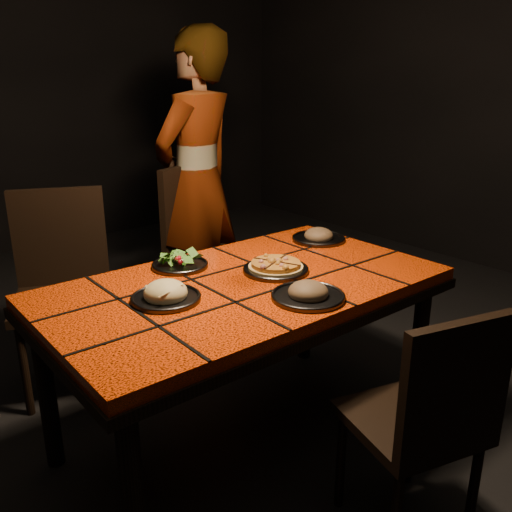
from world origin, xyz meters
TOP-DOWN VIEW (x-y plane):
  - room_shell at (0.00, 0.00)m, footprint 6.04×7.04m
  - dining_table at (0.00, 0.00)m, footprint 1.62×0.92m
  - chair_near at (0.11, -0.81)m, footprint 0.49×0.49m
  - chair_far_left at (-0.41, 0.97)m, footprint 0.60×0.60m
  - chair_far_right at (0.51, 1.09)m, footprint 0.60×0.60m
  - diner at (0.55, 1.18)m, footprint 0.77×0.62m
  - plate_pizza at (0.17, 0.00)m, footprint 0.31×0.31m
  - plate_pasta at (-0.35, 0.03)m, footprint 0.26×0.26m
  - plate_salad at (-0.11, 0.31)m, footprint 0.24×0.24m
  - plate_mushroom_a at (0.07, -0.29)m, footprint 0.28×0.28m
  - plate_mushroom_b at (0.64, 0.21)m, footprint 0.27×0.27m

SIDE VIEW (x-z plane):
  - chair_near at x=0.11m, z-range 0.06..0.94m
  - chair_far_left at x=-0.41m, z-range 0.07..1.08m
  - chair_far_right at x=0.51m, z-range 0.07..1.10m
  - dining_table at x=0.00m, z-range 0.30..1.05m
  - plate_pizza at x=0.17m, z-range 0.75..0.79m
  - plate_pasta at x=-0.35m, z-range 0.73..0.82m
  - plate_mushroom_b at x=0.64m, z-range 0.73..0.82m
  - plate_mushroom_a at x=0.07m, z-range 0.73..0.82m
  - plate_salad at x=-0.11m, z-range 0.74..0.81m
  - diner at x=0.55m, z-range 0.00..1.82m
  - room_shell at x=0.00m, z-range -0.04..3.04m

